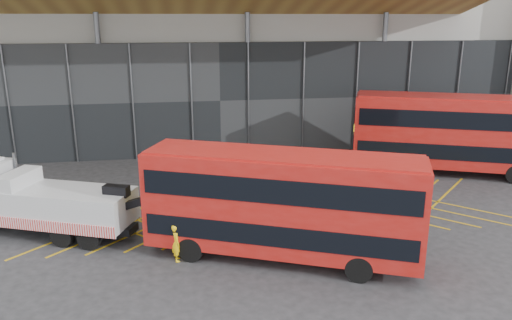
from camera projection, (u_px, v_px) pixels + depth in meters
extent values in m
plane|color=#29292B|center=(202.00, 216.00, 25.22)|extent=(120.00, 120.00, 0.00)
cube|color=gold|center=(104.00, 222.00, 24.49)|extent=(7.16, 7.16, 0.01)
cube|color=gold|center=(104.00, 222.00, 24.49)|extent=(7.16, 7.16, 0.01)
cube|color=gold|center=(138.00, 220.00, 24.74)|extent=(7.16, 7.16, 0.01)
cube|color=gold|center=(138.00, 220.00, 24.74)|extent=(7.16, 7.16, 0.01)
cube|color=gold|center=(170.00, 218.00, 24.98)|extent=(7.16, 7.16, 0.01)
cube|color=gold|center=(170.00, 218.00, 24.98)|extent=(7.16, 7.16, 0.01)
cube|color=gold|center=(202.00, 216.00, 25.22)|extent=(7.16, 7.16, 0.01)
cube|color=gold|center=(202.00, 216.00, 25.22)|extent=(7.16, 7.16, 0.01)
cube|color=gold|center=(234.00, 214.00, 25.46)|extent=(7.16, 7.16, 0.01)
cube|color=gold|center=(234.00, 214.00, 25.46)|extent=(7.16, 7.16, 0.01)
cube|color=gold|center=(264.00, 212.00, 25.70)|extent=(7.16, 7.16, 0.01)
cube|color=gold|center=(264.00, 212.00, 25.70)|extent=(7.16, 7.16, 0.01)
cube|color=gold|center=(295.00, 211.00, 25.95)|extent=(7.16, 7.16, 0.01)
cube|color=gold|center=(295.00, 211.00, 25.95)|extent=(7.16, 7.16, 0.01)
cube|color=gold|center=(324.00, 209.00, 26.19)|extent=(7.16, 7.16, 0.01)
cube|color=gold|center=(324.00, 209.00, 26.19)|extent=(7.16, 7.16, 0.01)
cube|color=gold|center=(353.00, 207.00, 26.43)|extent=(7.16, 7.16, 0.01)
cube|color=gold|center=(353.00, 207.00, 26.43)|extent=(7.16, 7.16, 0.01)
cube|color=gold|center=(382.00, 205.00, 26.67)|extent=(7.16, 7.16, 0.01)
cube|color=gold|center=(382.00, 205.00, 26.67)|extent=(7.16, 7.16, 0.01)
cube|color=gold|center=(410.00, 204.00, 26.91)|extent=(7.16, 7.16, 0.01)
cube|color=gold|center=(410.00, 204.00, 26.91)|extent=(7.16, 7.16, 0.01)
cube|color=gold|center=(438.00, 202.00, 27.16)|extent=(7.16, 7.16, 0.01)
cube|color=gold|center=(438.00, 202.00, 27.16)|extent=(7.16, 7.16, 0.01)
cube|color=#959690|center=(211.00, 25.00, 41.05)|extent=(55.00, 14.00, 18.00)
cube|color=black|center=(220.00, 100.00, 35.51)|extent=(55.00, 0.80, 8.00)
cylinder|color=#595B60|center=(102.00, 89.00, 33.84)|extent=(0.36, 0.36, 10.00)
cylinder|color=#595B60|center=(248.00, 86.00, 35.35)|extent=(0.36, 0.36, 10.00)
cylinder|color=#595B60|center=(381.00, 83.00, 36.86)|extent=(0.36, 0.36, 10.00)
cube|color=black|center=(45.00, 221.00, 22.98)|extent=(8.58, 4.15, 0.33)
cube|color=silver|center=(69.00, 205.00, 22.46)|extent=(6.24, 4.31, 1.49)
cube|color=red|center=(54.00, 227.00, 21.50)|extent=(5.40, 2.20, 0.51)
cube|color=silver|center=(18.00, 179.00, 22.68)|extent=(1.70, 2.43, 0.65)
cube|color=black|center=(116.00, 191.00, 21.70)|extent=(1.21, 0.85, 0.47)
cube|color=black|center=(137.00, 202.00, 21.64)|extent=(2.02, 1.06, 1.01)
cylinder|color=black|center=(89.00, 238.00, 21.51)|extent=(1.07, 0.68, 1.03)
cylinder|color=black|center=(111.00, 221.00, 23.35)|extent=(1.07, 0.68, 1.03)
cylinder|color=#595B60|center=(16.00, 174.00, 23.76)|extent=(0.13, 0.13, 2.05)
cube|color=#AD140F|center=(282.00, 202.00, 20.14)|extent=(11.27, 6.77, 3.93)
cube|color=black|center=(281.00, 224.00, 20.40)|extent=(10.88, 6.65, 0.86)
cube|color=black|center=(282.00, 181.00, 19.89)|extent=(10.88, 6.65, 0.96)
cube|color=black|center=(155.00, 210.00, 21.70)|extent=(0.95, 2.11, 1.32)
cube|color=black|center=(153.00, 171.00, 21.21)|extent=(0.95, 2.11, 0.96)
cube|color=yellow|center=(154.00, 189.00, 21.44)|extent=(0.77, 1.69, 0.35)
cube|color=#AD140F|center=(282.00, 155.00, 19.59)|extent=(10.98, 6.49, 0.12)
cylinder|color=black|center=(191.00, 249.00, 20.46)|extent=(1.09, 0.70, 1.05)
cylinder|color=black|center=(209.00, 227.00, 22.59)|extent=(1.09, 0.70, 1.05)
cylinder|color=black|center=(359.00, 269.00, 18.86)|extent=(1.09, 0.70, 1.05)
cylinder|color=black|center=(362.00, 244.00, 20.99)|extent=(1.09, 0.70, 1.05)
cube|color=#AD140F|center=(454.00, 132.00, 31.41)|extent=(12.40, 7.23, 4.31)
cube|color=black|center=(452.00, 147.00, 31.69)|extent=(11.97, 7.10, 0.95)
cube|color=black|center=(455.00, 116.00, 31.13)|extent=(11.97, 7.10, 1.06)
cube|color=black|center=(354.00, 141.00, 33.01)|extent=(1.00, 2.33, 1.45)
cube|color=black|center=(356.00, 112.00, 32.47)|extent=(1.00, 2.33, 1.06)
cube|color=yellow|center=(355.00, 125.00, 32.72)|extent=(0.80, 1.86, 0.39)
cube|color=#AD140F|center=(458.00, 97.00, 30.80)|extent=(12.09, 6.93, 0.13)
cylinder|color=black|center=(388.00, 166.00, 31.67)|extent=(1.20, 0.74, 1.16)
cylinder|color=black|center=(387.00, 156.00, 34.04)|extent=(1.20, 0.74, 1.16)
cylinder|color=black|center=(505.00, 163.00, 32.42)|extent=(1.20, 0.74, 1.16)
imported|color=yellow|center=(177.00, 243.00, 20.44)|extent=(0.44, 0.62, 1.60)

